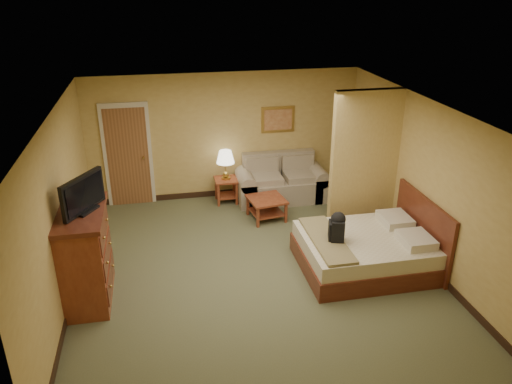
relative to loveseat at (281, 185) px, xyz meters
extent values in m
plane|color=#545939|center=(-1.10, -2.58, -0.30)|extent=(6.00, 6.00, 0.00)
plane|color=white|center=(-1.10, -2.58, 2.30)|extent=(6.00, 6.00, 0.00)
cube|color=tan|center=(-1.10, 0.42, 1.00)|extent=(5.50, 0.02, 2.60)
cube|color=tan|center=(-3.85, -2.58, 1.00)|extent=(0.02, 6.00, 2.60)
cube|color=tan|center=(1.65, -2.58, 1.00)|extent=(0.02, 6.00, 2.60)
cube|color=tan|center=(1.05, -1.65, 1.00)|extent=(1.20, 0.15, 2.60)
cube|color=beige|center=(-3.05, 0.39, 0.75)|extent=(0.94, 0.06, 2.10)
cube|color=brown|center=(-3.05, 0.38, 0.70)|extent=(0.80, 0.04, 2.00)
cylinder|color=#B59442|center=(-2.75, 0.32, 0.70)|extent=(0.04, 0.12, 0.04)
cube|color=black|center=(-1.10, 0.41, -0.24)|extent=(5.50, 0.02, 0.12)
cube|color=gray|center=(0.00, -0.05, -0.08)|extent=(1.53, 0.82, 0.46)
cube|color=gray|center=(0.00, 0.30, 0.39)|extent=(1.53, 0.20, 0.48)
cube|color=gray|center=(-0.76, -0.05, -0.05)|extent=(0.33, 0.82, 0.51)
cube|color=gray|center=(0.76, -0.05, -0.05)|extent=(0.33, 0.82, 0.51)
cube|color=maroon|center=(-1.15, 0.07, 0.19)|extent=(0.46, 0.46, 0.04)
cube|color=maroon|center=(-1.15, 0.07, -0.17)|extent=(0.39, 0.39, 0.03)
cube|color=maroon|center=(-1.34, -0.11, -0.07)|extent=(0.05, 0.05, 0.47)
cube|color=maroon|center=(-0.96, -0.11, -0.07)|extent=(0.05, 0.05, 0.47)
cube|color=maroon|center=(-1.34, 0.26, -0.07)|extent=(0.05, 0.05, 0.47)
cube|color=maroon|center=(-0.96, 0.26, -0.07)|extent=(0.05, 0.05, 0.47)
cylinder|color=#B59442|center=(-1.15, 0.07, 0.22)|extent=(0.18, 0.18, 0.04)
cylinder|color=#B59442|center=(-1.15, 0.07, 0.46)|extent=(0.02, 0.02, 0.30)
cone|color=white|center=(-1.15, 0.07, 0.68)|extent=(0.36, 0.36, 0.25)
cube|color=maroon|center=(-0.51, -0.85, 0.10)|extent=(0.75, 0.75, 0.04)
cube|color=maroon|center=(-0.51, -0.85, -0.16)|extent=(0.64, 0.64, 0.03)
cube|color=maroon|center=(-0.79, -1.13, -0.11)|extent=(0.05, 0.05, 0.40)
cube|color=maroon|center=(-0.23, -0.57, -0.11)|extent=(0.05, 0.05, 0.40)
cube|color=#B78E3F|center=(0.00, 0.40, 1.30)|extent=(0.69, 0.03, 0.54)
cube|color=#A35832|center=(0.00, 0.38, 1.30)|extent=(0.58, 0.02, 0.42)
cube|color=maroon|center=(-3.58, -2.86, 0.35)|extent=(0.60, 1.21, 1.32)
cube|color=#511F12|center=(-3.58, -2.86, 1.05)|extent=(0.68, 1.30, 0.07)
cube|color=black|center=(-3.48, -2.86, 1.10)|extent=(0.36, 0.42, 0.03)
cube|color=black|center=(-3.48, -2.86, 1.34)|extent=(0.48, 0.75, 0.50)
cube|color=#511F12|center=(0.65, -2.86, -0.15)|extent=(2.03, 1.62, 0.30)
cube|color=beige|center=(0.65, -2.86, 0.12)|extent=(1.97, 1.56, 0.24)
cube|color=#511F12|center=(1.61, -2.86, 0.25)|extent=(0.06, 1.72, 1.12)
cube|color=beige|center=(1.30, -3.21, 0.30)|extent=(0.46, 0.56, 0.14)
cube|color=beige|center=(1.30, -2.51, 0.30)|extent=(0.46, 0.56, 0.14)
cube|color=olive|center=(-0.01, -2.86, 0.26)|extent=(0.46, 1.52, 0.05)
cube|color=black|center=(0.14, -2.91, 0.43)|extent=(0.26, 0.33, 0.38)
sphere|color=black|center=(0.14, -2.91, 0.63)|extent=(0.23, 0.23, 0.23)
camera|label=1|loc=(-2.43, -9.27, 4.01)|focal=35.00mm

